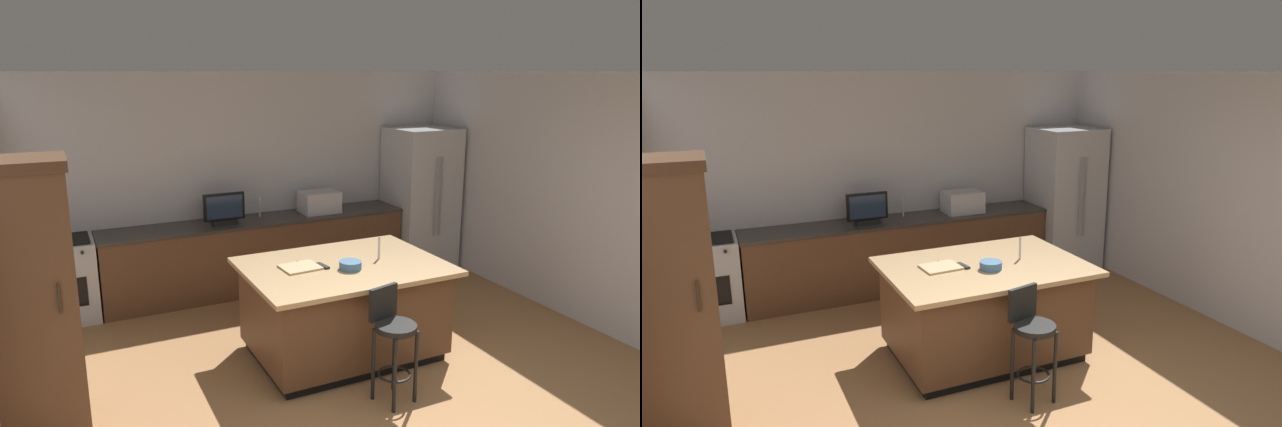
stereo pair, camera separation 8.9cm
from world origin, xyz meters
TOP-DOWN VIEW (x-y plane):
  - wall_back at (0.00, 4.21)m, footprint 6.05×0.12m
  - wall_right at (2.83, 2.10)m, footprint 0.12×4.61m
  - counter_back at (-0.03, 3.83)m, footprint 3.80×0.62m
  - kitchen_island at (0.11, 1.83)m, footprint 1.85×1.32m
  - refrigerator at (2.30, 3.74)m, footprint 0.84×0.82m
  - range_oven at (-2.33, 3.83)m, footprint 0.78×0.63m
  - cabinet_tower at (-2.49, 1.69)m, footprint 0.65×0.58m
  - microwave at (0.80, 3.83)m, footprint 0.48×0.36m
  - tv_monitor at (-0.47, 3.78)m, footprint 0.49×0.16m
  - sink_faucet_back at (0.03, 3.93)m, footprint 0.02×0.02m
  - sink_faucet_island at (0.49, 1.83)m, footprint 0.02×0.02m
  - bar_stool_center at (0.10, 0.95)m, footprint 0.35×0.37m
  - fruit_bowl at (0.10, 1.69)m, footprint 0.21×0.21m
  - cell_phone at (-0.27, 2.00)m, footprint 0.14×0.16m
  - tv_remote at (-0.10, 1.85)m, footprint 0.07×0.17m
  - cutting_board at (-0.30, 1.90)m, footprint 0.36×0.30m

SIDE VIEW (x-z plane):
  - counter_back at x=-0.03m, z-range 0.00..0.89m
  - range_oven at x=-2.33m, z-range 0.00..0.91m
  - kitchen_island at x=0.11m, z-range 0.01..0.92m
  - bar_stool_center at x=0.10m, z-range 0.09..1.06m
  - cell_phone at x=-0.27m, z-range 0.91..0.92m
  - cutting_board at x=-0.30m, z-range 0.91..0.93m
  - tv_remote at x=-0.10m, z-range 0.91..0.93m
  - fruit_bowl at x=0.10m, z-range 0.91..0.98m
  - refrigerator at x=2.30m, z-range 0.00..1.92m
  - sink_faucet_back at x=0.03m, z-range 0.89..1.13m
  - sink_faucet_island at x=0.49m, z-range 0.91..1.13m
  - microwave at x=0.80m, z-range 0.89..1.17m
  - tv_monitor at x=-0.47m, z-range 0.88..1.25m
  - cabinet_tower at x=-2.49m, z-range 0.04..2.13m
  - wall_back at x=0.00m, z-range 0.00..2.66m
  - wall_right at x=2.83m, z-range 0.00..2.66m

